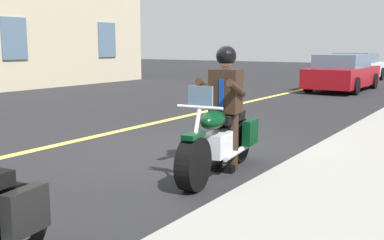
# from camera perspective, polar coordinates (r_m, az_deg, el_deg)

# --- Properties ---
(ground_plane) EXTENTS (80.00, 80.00, 0.00)m
(ground_plane) POSITION_cam_1_polar(r_m,az_deg,el_deg) (7.46, -2.92, -4.19)
(ground_plane) COLOR black
(lane_center_stripe) EXTENTS (60.00, 0.16, 0.01)m
(lane_center_stripe) POSITION_cam_1_polar(r_m,az_deg,el_deg) (8.77, -13.48, -2.35)
(lane_center_stripe) COLOR #E5DB4C
(lane_center_stripe) RESTS_ON ground_plane
(motorcycle_main) EXTENTS (2.22, 0.79, 1.26)m
(motorcycle_main) POSITION_cam_1_polar(r_m,az_deg,el_deg) (6.23, 3.53, -2.64)
(motorcycle_main) COLOR black
(motorcycle_main) RESTS_ON ground_plane
(rider_main) EXTENTS (0.68, 0.61, 1.74)m
(rider_main) POSITION_cam_1_polar(r_m,az_deg,el_deg) (6.31, 4.20, 2.88)
(rider_main) COLOR black
(rider_main) RESTS_ON ground_plane
(car_silver) EXTENTS (4.60, 1.92, 1.40)m
(car_silver) POSITION_cam_1_polar(r_m,az_deg,el_deg) (23.71, 19.91, 6.24)
(car_silver) COLOR silver
(car_silver) RESTS_ON ground_plane
(car_dark) EXTENTS (4.60, 1.92, 1.40)m
(car_dark) POSITION_cam_1_polar(r_m,az_deg,el_deg) (18.68, 18.34, 5.64)
(car_dark) COLOR maroon
(car_dark) RESTS_ON ground_plane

